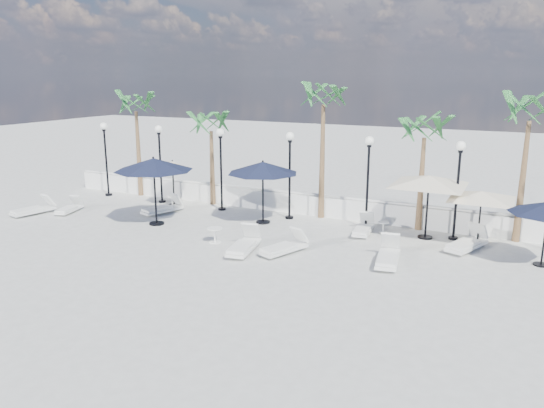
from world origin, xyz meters
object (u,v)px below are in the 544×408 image
at_px(parasol_cream_sq_a, 482,192).
at_px(lounger_7, 363,228).
at_px(parasol_cream_sq_b, 429,176).
at_px(lounger_1, 33,209).
at_px(parasol_navy_mid, 263,168).
at_px(parasol_cream_small, 173,167).
at_px(lounger_0, 69,208).
at_px(lounger_6, 467,243).
at_px(lounger_5, 388,256).
at_px(lounger_4, 244,245).
at_px(lounger_2, 163,208).
at_px(parasol_navy_left, 154,165).
at_px(lounger_3, 284,247).

bearing_deg(parasol_cream_sq_a, lounger_7, -173.27).
height_order(parasol_cream_sq_a, parasol_cream_sq_b, parasol_cream_sq_b).
distance_m(lounger_1, parasol_navy_mid, 10.87).
relative_size(lounger_1, parasol_navy_mid, 0.67).
relative_size(lounger_1, parasol_cream_small, 0.91).
bearing_deg(lounger_0, lounger_7, -3.12).
bearing_deg(lounger_1, parasol_navy_mid, 30.56).
bearing_deg(parasol_cream_small, lounger_6, -3.41).
height_order(lounger_6, lounger_7, lounger_6).
bearing_deg(lounger_1, lounger_0, 50.84).
xyz_separation_m(lounger_5, lounger_6, (2.24, 2.69, -0.00)).
xyz_separation_m(lounger_4, parasol_cream_sq_a, (7.51, 4.59, 1.79)).
distance_m(lounger_0, lounger_1, 1.56).
bearing_deg(lounger_0, parasol_navy_mid, 0.31).
xyz_separation_m(parasol_cream_sq_a, parasol_cream_sq_b, (-1.93, 0.00, 0.43)).
relative_size(lounger_7, parasol_cream_sq_b, 0.35).
bearing_deg(lounger_6, parasol_navy_mid, -159.34).
relative_size(lounger_1, parasol_cream_sq_a, 0.45).
distance_m(lounger_0, lounger_2, 4.37).
bearing_deg(lounger_6, parasol_cream_sq_a, 90.89).
height_order(lounger_0, parasol_navy_mid, parasol_navy_mid).
xyz_separation_m(lounger_7, parasol_cream_small, (-9.67, 0.50, 1.70)).
distance_m(lounger_0, parasol_navy_left, 5.44).
relative_size(lounger_3, parasol_cream_small, 0.92).
bearing_deg(parasol_cream_small, lounger_4, -35.48).
bearing_deg(lounger_5, lounger_3, 179.83).
distance_m(lounger_2, parasol_cream_sq_a, 13.74).
xyz_separation_m(lounger_2, lounger_3, (7.40, -2.64, -0.00)).
height_order(lounger_6, parasol_navy_mid, parasol_navy_mid).
bearing_deg(lounger_1, lounger_2, 40.01).
xyz_separation_m(parasol_cream_sq_a, parasol_cream_small, (-13.95, -0.00, -0.12)).
bearing_deg(lounger_7, parasol_navy_left, -169.11).
bearing_deg(parasol_cream_sq_b, parasol_cream_sq_a, -0.00).
distance_m(lounger_0, lounger_6, 17.42).
bearing_deg(lounger_2, lounger_7, 24.13).
bearing_deg(lounger_3, lounger_0, -163.59).
bearing_deg(lounger_3, parasol_cream_sq_a, 54.30).
xyz_separation_m(lounger_0, parasol_cream_small, (3.59, 3.22, 1.72)).
relative_size(lounger_4, lounger_7, 1.18).
bearing_deg(lounger_7, lounger_0, -174.38).
height_order(parasol_navy_left, parasol_cream_sq_a, parasol_navy_left).
bearing_deg(lounger_1, parasol_cream_sq_a, 24.79).
xyz_separation_m(parasol_navy_mid, parasol_cream_sq_b, (6.72, 0.84, 0.08)).
bearing_deg(lounger_3, parasol_cream_small, 173.13).
height_order(lounger_5, lounger_6, lounger_5).
relative_size(lounger_4, lounger_5, 1.01).
height_order(parasol_navy_left, parasol_cream_small, parasol_navy_left).
height_order(lounger_7, parasol_cream_small, parasol_cream_small).
bearing_deg(lounger_2, parasol_navy_left, -42.46).
relative_size(lounger_7, parasol_navy_left, 0.57).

